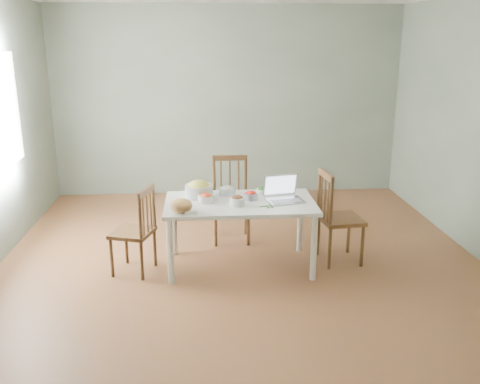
{
  "coord_description": "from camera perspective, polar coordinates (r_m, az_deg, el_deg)",
  "views": [
    {
      "loc": [
        -0.38,
        -5.08,
        2.25
      ],
      "look_at": [
        -0.02,
        -0.19,
        0.79
      ],
      "focal_mm": 39.04,
      "sensor_mm": 36.0,
      "label": 1
    }
  ],
  "objects": [
    {
      "name": "wall_back",
      "position": [
        7.64,
        -1.35,
        9.8
      ],
      "size": [
        5.0,
        0.0,
        2.7
      ],
      "primitive_type": "cube",
      "color": "gray",
      "rests_on": "ground"
    },
    {
      "name": "wall_front",
      "position": [
        2.76,
        3.91,
        -2.57
      ],
      "size": [
        5.0,
        0.0,
        2.7
      ],
      "primitive_type": "cube",
      "color": "gray",
      "rests_on": "ground"
    },
    {
      "name": "flatbread",
      "position": [
        5.46,
        2.91,
        0.06
      ],
      "size": [
        0.21,
        0.21,
        0.02
      ],
      "primitive_type": "cylinder",
      "rotation": [
        0.0,
        0.0,
        -0.05
      ],
      "color": "tan",
      "rests_on": "dining_table"
    },
    {
      "name": "bowl_squash",
      "position": [
        5.3,
        -4.49,
        0.33
      ],
      "size": [
        0.3,
        0.3,
        0.16
      ],
      "primitive_type": null,
      "rotation": [
        0.0,
        0.0,
        0.06
      ],
      "color": "gold",
      "rests_on": "dining_table"
    },
    {
      "name": "bread_boule",
      "position": [
        4.84,
        -6.43,
        -1.51
      ],
      "size": [
        0.22,
        0.22,
        0.13
      ],
      "primitive_type": "ellipsoid",
      "rotation": [
        0.0,
        0.0,
        -0.06
      ],
      "color": "#AC7245",
      "rests_on": "dining_table"
    },
    {
      "name": "butter_stick",
      "position": [
        4.8,
        -5.36,
        -2.27
      ],
      "size": [
        0.12,
        0.04,
        0.03
      ],
      "primitive_type": "cube",
      "rotation": [
        0.0,
        0.0,
        0.07
      ],
      "color": "white",
      "rests_on": "dining_table"
    },
    {
      "name": "dining_table",
      "position": [
        5.26,
        -0.0,
        -4.66
      ],
      "size": [
        1.48,
        0.83,
        0.69
      ],
      "primitive_type": null,
      "color": "white",
      "rests_on": "floor"
    },
    {
      "name": "chair_left",
      "position": [
        5.22,
        -11.68,
        -4.12
      ],
      "size": [
        0.47,
        0.48,
        0.87
      ],
      "primitive_type": null,
      "rotation": [
        0.0,
        0.0,
        -1.87
      ],
      "color": "#38210C",
      "rests_on": "floor"
    },
    {
      "name": "bowl_broccoli",
      "position": [
        5.37,
        2.47,
        0.13
      ],
      "size": [
        0.16,
        0.16,
        0.08
      ],
      "primitive_type": null,
      "rotation": [
        0.0,
        0.0,
        -0.3
      ],
      "color": "#216325",
      "rests_on": "dining_table"
    },
    {
      "name": "bowl_redpep",
      "position": [
        5.21,
        1.18,
        -0.37
      ],
      "size": [
        0.18,
        0.18,
        0.08
      ],
      "primitive_type": null,
      "rotation": [
        0.0,
        0.0,
        0.28
      ],
      "color": "red",
      "rests_on": "dining_table"
    },
    {
      "name": "floor",
      "position": [
        5.57,
        0.05,
        -7.27
      ],
      "size": [
        5.0,
        5.0,
        0.0
      ],
      "primitive_type": "cube",
      "color": "brown",
      "rests_on": "ground"
    },
    {
      "name": "bowl_carrot",
      "position": [
        5.14,
        -3.71,
        -0.64
      ],
      "size": [
        0.16,
        0.16,
        0.09
      ],
      "primitive_type": null,
      "rotation": [
        0.0,
        0.0,
        -0.06
      ],
      "color": "#FE4A17",
      "rests_on": "dining_table"
    },
    {
      "name": "bowl_mushroom",
      "position": [
        5.03,
        -0.3,
        -0.92
      ],
      "size": [
        0.19,
        0.19,
        0.1
      ],
      "primitive_type": null,
      "rotation": [
        0.0,
        0.0,
        0.42
      ],
      "color": "#35170C",
      "rests_on": "dining_table"
    },
    {
      "name": "bowl_onion",
      "position": [
        5.37,
        -1.41,
        0.19
      ],
      "size": [
        0.19,
        0.19,
        0.09
      ],
      "primitive_type": null,
      "rotation": [
        0.0,
        0.0,
        -0.11
      ],
      "color": "beige",
      "rests_on": "dining_table"
    },
    {
      "name": "laptop",
      "position": [
        5.14,
        4.98,
        0.26
      ],
      "size": [
        0.4,
        0.36,
        0.24
      ],
      "primitive_type": null,
      "rotation": [
        0.0,
        0.0,
        0.2
      ],
      "color": "#BBBBC1",
      "rests_on": "dining_table"
    },
    {
      "name": "chair_far",
      "position": [
        5.9,
        -1.0,
        -0.91
      ],
      "size": [
        0.43,
        0.41,
        0.96
      ],
      "primitive_type": null,
      "rotation": [
        0.0,
        0.0,
        0.0
      ],
      "color": "#38210C",
      "rests_on": "floor"
    },
    {
      "name": "chair_right",
      "position": [
        5.45,
        10.98,
        -2.69
      ],
      "size": [
        0.45,
        0.47,
        0.97
      ],
      "primitive_type": null,
      "rotation": [
        0.0,
        0.0,
        1.68
      ],
      "color": "#38210C",
      "rests_on": "floor"
    },
    {
      "name": "basil_bunch",
      "position": [
        5.01,
        2.9,
        -1.5
      ],
      "size": [
        0.17,
        0.17,
        0.02
      ],
      "primitive_type": null,
      "color": "#2C631B",
      "rests_on": "dining_table"
    }
  ]
}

